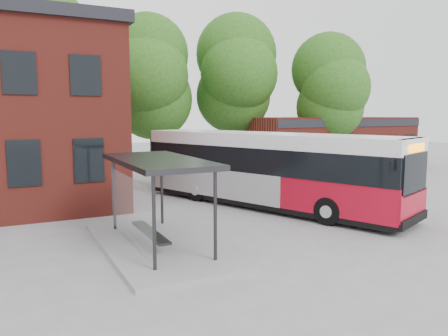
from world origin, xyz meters
name	(u,v)px	position (x,y,z in m)	size (l,w,h in m)	color
ground	(261,224)	(0.00, 0.00, 0.00)	(100.00, 100.00, 0.00)	slate
shop_row	(328,142)	(15.00, 14.00, 2.00)	(14.00, 6.20, 4.00)	maroon
bus_shelter	(159,202)	(-4.50, -1.00, 1.45)	(3.60, 7.00, 2.90)	#28282B
bike_rail	(300,174)	(9.28, 10.00, 0.19)	(5.20, 0.10, 0.38)	#28282B
tree_0	(51,95)	(-6.00, 16.00, 5.50)	(7.92, 7.92, 11.00)	#204913
tree_1	(152,101)	(1.00, 17.00, 5.20)	(7.92, 7.92, 10.40)	#204913
tree_2	(242,98)	(8.00, 16.00, 5.50)	(7.92, 7.92, 11.00)	#204913
tree_3	(326,109)	(13.00, 12.00, 4.64)	(7.04, 7.04, 9.28)	#204913
city_bus	(266,170)	(1.91, 2.70, 1.70)	(2.86, 13.40, 3.41)	#AB091E
bicycle_0	(280,173)	(6.96, 9.04, 0.49)	(0.65, 1.87, 0.98)	black
bicycle_1	(284,169)	(8.36, 10.60, 0.46)	(0.44, 1.54, 0.93)	black
bicycle_2	(281,172)	(7.70, 10.01, 0.42)	(0.56, 1.61, 0.84)	black
bicycle_3	(294,170)	(8.65, 9.83, 0.48)	(0.45, 1.59, 0.95)	black
bicycle_4	(305,167)	(10.21, 10.67, 0.50)	(0.66, 1.90, 1.00)	black
bicycle_5	(312,168)	(10.54, 10.33, 0.45)	(0.43, 1.51, 0.91)	#38342D
bicycle_6	(311,168)	(10.32, 10.17, 0.50)	(0.66, 1.90, 1.00)	black
bicycle_7	(326,167)	(11.39, 9.88, 0.52)	(0.49, 1.74, 1.05)	black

